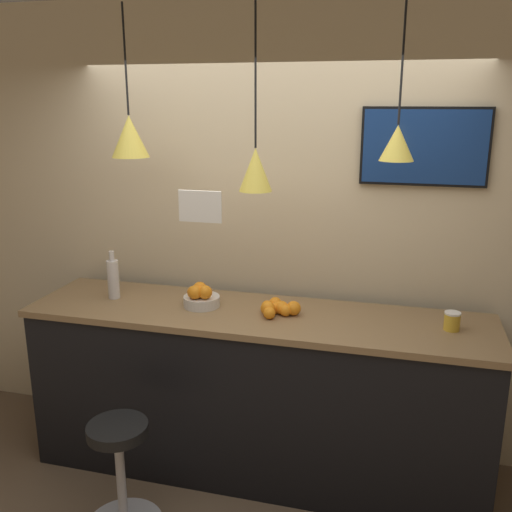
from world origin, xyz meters
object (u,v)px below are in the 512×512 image
Objects in this scene: juice_bottle at (113,278)px; spread_jar at (452,321)px; mounted_tv at (424,147)px; fruit_bowl at (200,297)px; bar_stool at (120,466)px.

juice_bottle is 2.99× the size of spread_jar.
mounted_tv is (-0.21, 0.38, 0.91)m from spread_jar.
fruit_bowl is 2.15× the size of spread_jar.
bar_stool is 1.97m from spread_jar.
spread_jar is 0.14× the size of mounted_tv.
juice_bottle is 2.05m from spread_jar.
spread_jar is at bearing 0.00° from juice_bottle.
juice_bottle reaches higher than bar_stool.
spread_jar is (1.46, 0.01, -0.01)m from fruit_bowl.
mounted_tv reaches higher than fruit_bowl.
mounted_tv reaches higher than juice_bottle.
spread_jar is at bearing 0.55° from fruit_bowl.
mounted_tv is (1.25, 0.39, 0.90)m from fruit_bowl.
juice_bottle is (-0.59, 0.01, 0.07)m from fruit_bowl.
mounted_tv reaches higher than spread_jar.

